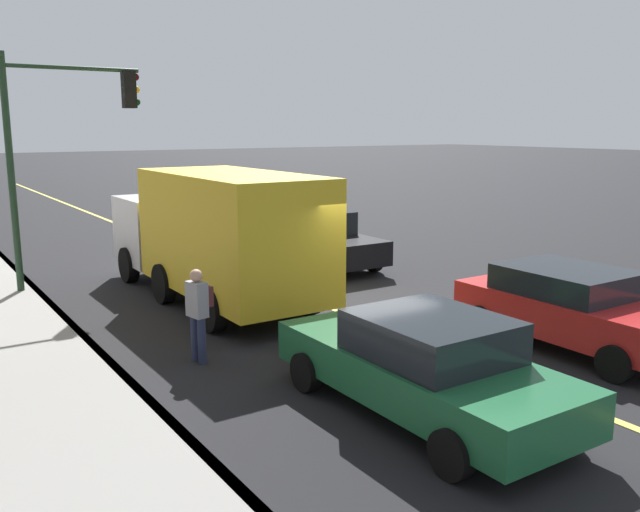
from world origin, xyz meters
name	(u,v)px	position (x,y,z in m)	size (l,w,h in m)	color
ground	(357,319)	(0.00, 0.00, 0.00)	(200.00, 200.00, 0.00)	black
curb_edge	(108,363)	(0.00, 5.17, 0.07)	(80.00, 0.16, 0.15)	slate
lane_stripe_center	(357,319)	(0.00, 0.00, 0.01)	(80.00, 0.16, 0.01)	#D8CC4C
car_green	(424,364)	(-4.27, 2.04, 0.73)	(4.69, 2.03, 1.45)	#1E6038
car_red	(574,306)	(-3.56, -2.23, 0.75)	(4.26, 2.10, 1.42)	red
car_black	(315,238)	(5.10, -2.27, 0.79)	(4.72, 1.98, 1.58)	black
truck_yellow	(216,233)	(3.00, 1.77, 1.58)	(7.49, 2.49, 2.97)	silver
pedestrian_with_backpack	(198,308)	(-0.58, 3.77, 0.93)	(0.42, 0.41, 1.61)	#262D4C
traffic_light_mast	(62,133)	(5.89, 4.32, 3.79)	(0.28, 3.17, 5.58)	#1E3823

